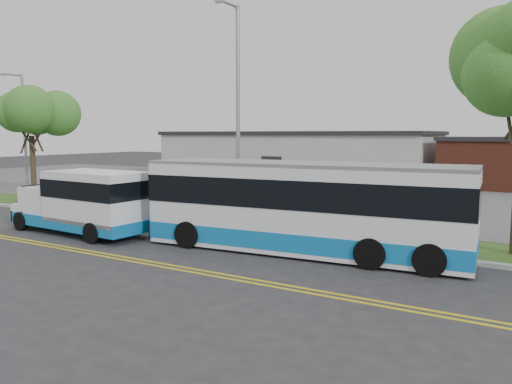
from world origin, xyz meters
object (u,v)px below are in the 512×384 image
Objects in this scene: tree_west at (31,117)px; parked_car_b at (183,177)px; streetlight_far at (23,129)px; shuttle_bus at (86,201)px; pedestrian at (74,185)px; transit_bus at (302,207)px; parked_car_a at (228,181)px; streetlight_near at (237,108)px.

parked_car_b is (2.17, 11.53, -4.34)m from tree_west.
streetlight_far is 1.15× the size of shuttle_bus.
tree_west is 4.88m from pedestrian.
transit_bus is at bearing 13.58° from shuttle_bus.
shuttle_bus is 9.82m from pedestrian.
transit_bus is 2.43× the size of parked_car_a.
transit_bus is at bearing -9.59° from tree_west.
streetlight_far is 1.69× the size of parked_car_a.
parked_car_a is at bearing 103.66° from shuttle_bus.
tree_west is 12.51m from parked_car_b.
shuttle_bus is 0.60× the size of transit_bus.
tree_west is 0.99× the size of shuttle_bus.
transit_bus is 17.43m from parked_car_a.
tree_west is at bearing 178.20° from streetlight_near.
streetlight_far reaches higher than tree_west.
parked_car_a is at bearing -164.52° from pedestrian.
parked_car_a is at bearing 50.87° from tree_west.
shuttle_bus is at bearing -25.51° from tree_west.
pedestrian is (-7.89, 5.83, -0.30)m from shuttle_bus.
pedestrian is (6.65, -1.42, -3.37)m from streetlight_far.
streetlight_far is (-19.00, 2.69, -0.76)m from streetlight_near.
streetlight_near is 4.74× the size of pedestrian.
streetlight_near is 1.36× the size of shuttle_bus.
tree_west is at bearing 157.18° from shuttle_bus.
pedestrian is at bearing 161.32° from transit_bus.
transit_bus is 5.75× the size of pedestrian.
pedestrian is 10.74m from parked_car_b.
streetlight_far is at bearing 151.02° from tree_west.
streetlight_far is 7.59m from pedestrian.
pedestrian is (-16.89, 4.10, -0.49)m from transit_bus.
parked_car_a is (11.73, 7.28, -3.59)m from streetlight_far.
streetlight_near reaches higher than tree_west.
shuttle_bus reaches higher than parked_car_a.
tree_west reaches higher than parked_car_a.
tree_west reaches higher than pedestrian.
tree_west is at bearing 165.38° from transit_bus.
shuttle_bus is at bearing 99.28° from pedestrian.
parked_car_b is at bearing 79.36° from tree_west.
parked_car_a is at bearing 31.84° from streetlight_far.
transit_bus is (23.54, -5.52, -2.88)m from streetlight_far.
parked_car_a is (5.07, 8.70, -0.22)m from pedestrian.
parked_car_b is at bearing -131.65° from pedestrian.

